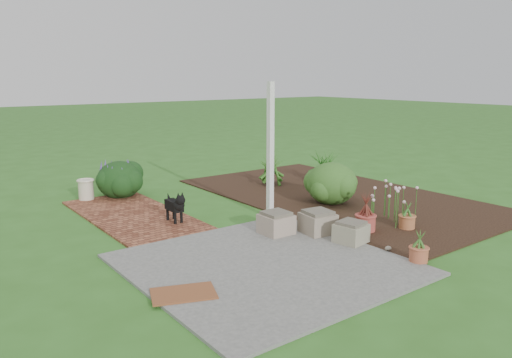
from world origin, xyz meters
TOP-DOWN VIEW (x-y plane):
  - ground at (0.00, 0.00)m, footprint 80.00×80.00m
  - concrete_patio at (-1.25, -1.75)m, footprint 3.50×3.50m
  - brick_path at (-1.70, 1.75)m, footprint 1.60×3.50m
  - garden_bed at (2.50, 0.50)m, footprint 4.00×7.00m
  - veranda_post at (0.30, 0.10)m, footprint 0.10×0.10m
  - stone_trough_near at (0.37, -1.84)m, footprint 0.50×0.50m
  - stone_trough_mid at (0.29, -1.18)m, footprint 0.55×0.55m
  - stone_trough_far at (-0.28, -0.79)m, footprint 0.48×0.48m
  - coir_doormat at (-2.66, -1.96)m, footprint 0.88×0.73m
  - black_dog at (-1.30, 0.78)m, footprint 0.18×0.61m
  - cream_ceramic_urn at (-2.02, 3.42)m, footprint 0.33×0.33m
  - evergreen_shrub at (1.92, 0.12)m, footprint 1.32×1.32m
  - agapanthus_clump_back at (3.32, 1.75)m, footprint 1.03×1.03m
  - agapanthus_clump_front at (2.06, 2.28)m, footprint 1.17×1.17m
  - pink_flower_patch at (1.96, -1.50)m, footprint 1.39×1.39m
  - terracotta_pot_bronze at (1.04, -1.56)m, footprint 0.43×0.43m
  - terracotta_pot_small_left at (1.72, -1.90)m, footprint 0.30×0.30m
  - terracotta_pot_small_right at (0.52, -2.98)m, footprint 0.31×0.31m
  - purple_flowering_bush at (-1.32, 3.29)m, footprint 1.24×1.24m

SIDE VIEW (x-z plane):
  - ground at x=0.00m, z-range 0.00..0.00m
  - garden_bed at x=2.50m, z-range 0.00..0.03m
  - concrete_patio at x=-1.25m, z-range 0.00..0.04m
  - brick_path at x=-1.70m, z-range 0.00..0.04m
  - coir_doormat at x=-2.66m, z-range 0.04..0.06m
  - terracotta_pot_small_right at x=0.52m, z-range 0.03..0.25m
  - terracotta_pot_small_left at x=1.72m, z-range 0.03..0.25m
  - terracotta_pot_bronze at x=1.04m, z-range 0.03..0.30m
  - stone_trough_near at x=0.37m, z-range 0.04..0.33m
  - stone_trough_far at x=-0.28m, z-range 0.04..0.36m
  - stone_trough_mid at x=0.29m, z-range 0.04..0.37m
  - cream_ceramic_urn at x=-2.02m, z-range 0.04..0.45m
  - black_dog at x=-1.30m, z-range 0.09..0.61m
  - pink_flower_patch at x=1.96m, z-range 0.03..0.70m
  - purple_flowering_bush at x=-1.32m, z-range 0.00..0.82m
  - agapanthus_clump_front at x=2.06m, z-range 0.03..0.86m
  - evergreen_shrub at x=1.92m, z-range 0.03..0.90m
  - agapanthus_clump_back at x=3.32m, z-range 0.03..0.93m
  - veranda_post at x=0.30m, z-range 0.00..2.50m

